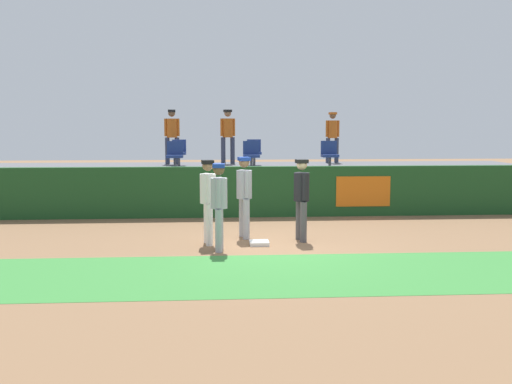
{
  "coord_description": "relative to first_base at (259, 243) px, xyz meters",
  "views": [
    {
      "loc": [
        -1.09,
        -11.75,
        2.49
      ],
      "look_at": [
        -0.22,
        1.06,
        1.0
      ],
      "focal_mm": 40.43,
      "sensor_mm": 36.0,
      "label": 1
    }
  ],
  "objects": [
    {
      "name": "bleacher_platform",
      "position": [
        0.22,
        6.31,
        0.55
      ],
      "size": [
        18.0,
        4.8,
        1.19
      ],
      "primitive_type": "cube",
      "color": "#59595E",
      "rests_on": "ground_plane"
    },
    {
      "name": "seat_front_left",
      "position": [
        -2.1,
        5.18,
        1.62
      ],
      "size": [
        0.48,
        0.44,
        0.84
      ],
      "color": "#4C4C51",
      "rests_on": "bleacher_platform"
    },
    {
      "name": "spectator_casual",
      "position": [
        3.14,
        8.03,
        2.16
      ],
      "size": [
        0.49,
        0.37,
        1.75
      ],
      "rotation": [
        0.0,
        0.0,
        3.25
      ],
      "color": "#33384C",
      "rests_on": "bleacher_platform"
    },
    {
      "name": "player_coach_visitor",
      "position": [
        -0.84,
        -0.49,
        0.97
      ],
      "size": [
        0.35,
        0.49,
        1.74
      ],
      "rotation": [
        0.0,
        0.0,
        -1.63
      ],
      "color": "#9EA3AD",
      "rests_on": "ground_plane"
    },
    {
      "name": "first_base",
      "position": [
        0.0,
        0.0,
        0.0
      ],
      "size": [
        0.4,
        0.4,
        0.08
      ],
      "primitive_type": "cube",
      "color": "white",
      "rests_on": "ground_plane"
    },
    {
      "name": "seat_back_left",
      "position": [
        -2.1,
        6.98,
        1.62
      ],
      "size": [
        0.45,
        0.44,
        0.84
      ],
      "color": "#4C4C51",
      "rests_on": "bleacher_platform"
    },
    {
      "name": "seat_back_center",
      "position": [
        0.34,
        6.98,
        1.62
      ],
      "size": [
        0.45,
        0.44,
        0.84
      ],
      "color": "#4C4C51",
      "rests_on": "bleacher_platform"
    },
    {
      "name": "grass_foreground_strip",
      "position": [
        0.22,
        -2.37,
        -0.04
      ],
      "size": [
        18.0,
        2.8,
        0.01
      ],
      "primitive_type": "cube",
      "color": "#388438",
      "rests_on": "ground_plane"
    },
    {
      "name": "player_umpire",
      "position": [
        0.94,
        0.39,
        0.98
      ],
      "size": [
        0.38,
        0.49,
        1.77
      ],
      "rotation": [
        0.0,
        0.0,
        -1.42
      ],
      "color": "#4C4C51",
      "rests_on": "ground_plane"
    },
    {
      "name": "seat_front_right",
      "position": [
        2.48,
        5.18,
        1.62
      ],
      "size": [
        0.48,
        0.44,
        0.84
      ],
      "color": "#4C4C51",
      "rests_on": "bleacher_platform"
    },
    {
      "name": "player_fielder_home",
      "position": [
        -1.06,
        0.16,
        0.98
      ],
      "size": [
        0.38,
        0.57,
        1.77
      ],
      "rotation": [
        0.0,
        0.0,
        -1.42
      ],
      "color": "white",
      "rests_on": "ground_plane"
    },
    {
      "name": "seat_front_center",
      "position": [
        0.14,
        5.18,
        1.62
      ],
      "size": [
        0.48,
        0.44,
        0.84
      ],
      "color": "#4C4C51",
      "rests_on": "bleacher_platform"
    },
    {
      "name": "field_wall",
      "position": [
        0.23,
        3.74,
        0.65
      ],
      "size": [
        18.0,
        0.26,
        1.38
      ],
      "color": "#19471E",
      "rests_on": "ground_plane"
    },
    {
      "name": "spectator_capped",
      "position": [
        -0.5,
        7.76,
        2.21
      ],
      "size": [
        0.5,
        0.41,
        1.82
      ],
      "rotation": [
        0.0,
        0.0,
        3.37
      ],
      "color": "#33384C",
      "rests_on": "bleacher_platform"
    },
    {
      "name": "ground_plane",
      "position": [
        0.22,
        -0.06,
        -0.04
      ],
      "size": [
        60.0,
        60.0,
        0.0
      ],
      "primitive_type": "plane",
      "color": "#846042"
    },
    {
      "name": "player_runner_visitor",
      "position": [
        -0.27,
        0.79,
        1.0
      ],
      "size": [
        0.41,
        0.49,
        1.8
      ],
      "rotation": [
        0.0,
        0.0,
        -1.34
      ],
      "color": "#9EA3AD",
      "rests_on": "ground_plane"
    },
    {
      "name": "spectator_hooded",
      "position": [
        -2.37,
        7.7,
        2.2
      ],
      "size": [
        0.51,
        0.37,
        1.82
      ],
      "rotation": [
        0.0,
        0.0,
        3.22
      ],
      "color": "#33384C",
      "rests_on": "bleacher_platform"
    }
  ]
}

